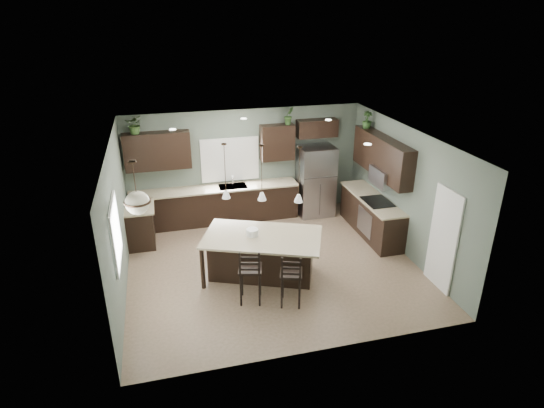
{
  "coord_description": "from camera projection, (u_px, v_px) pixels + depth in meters",
  "views": [
    {
      "loc": [
        -2.11,
        -8.16,
        5.1
      ],
      "look_at": [
        0.1,
        0.4,
        1.25
      ],
      "focal_mm": 30.0,
      "sensor_mm": 36.0,
      "label": 1
    }
  ],
  "objects": [
    {
      "name": "window_left",
      "position": [
        115.0,
        233.0,
        7.75
      ],
      "size": [
        0.02,
        1.1,
        1.0
      ],
      "primitive_type": "cube",
      "color": "white",
      "rests_on": "room_shell"
    },
    {
      "name": "chandelier",
      "position": [
        136.0,
        188.0,
        7.58
      ],
      "size": [
        0.45,
        0.45,
        0.96
      ],
      "primitive_type": null,
      "color": "beige",
      "rests_on": "room_shell"
    },
    {
      "name": "left_return_cabs",
      "position": [
        141.0,
        226.0,
        10.48
      ],
      "size": [
        0.6,
        0.9,
        0.9
      ],
      "primitive_type": "cube",
      "color": "black",
      "rests_on": "ground"
    },
    {
      "name": "window_back",
      "position": [
        230.0,
        159.0,
        11.48
      ],
      "size": [
        1.35,
        0.02,
        1.0
      ],
      "primitive_type": "cube",
      "color": "white",
      "rests_on": "room_shell"
    },
    {
      "name": "right_countertop",
      "position": [
        372.0,
        198.0,
        10.79
      ],
      "size": [
        0.66,
        2.35,
        0.04
      ],
      "primitive_type": "cube",
      "color": "#BCAB8E",
      "rests_on": "right_lower_cabs"
    },
    {
      "name": "back_lower_cabs",
      "position": [
        216.0,
        205.0,
        11.56
      ],
      "size": [
        4.2,
        0.6,
        0.9
      ],
      "primitive_type": "cube",
      "color": "black",
      "rests_on": "ground"
    },
    {
      "name": "ground",
      "position": [
        272.0,
        265.0,
        9.76
      ],
      "size": [
        6.0,
        6.0,
        0.0
      ],
      "primitive_type": "plane",
      "color": "#9E8466",
      "rests_on": "ground"
    },
    {
      "name": "left_return_countertop",
      "position": [
        139.0,
        207.0,
        10.29
      ],
      "size": [
        0.66,
        0.96,
        0.04
      ],
      "primitive_type": "cube",
      "color": "#BCAB8E",
      "rests_on": "left_return_cabs"
    },
    {
      "name": "pendant_left",
      "position": [
        225.0,
        171.0,
        8.56
      ],
      "size": [
        0.17,
        0.17,
        1.1
      ],
      "primitive_type": null,
      "color": "white",
      "rests_on": "room_shell"
    },
    {
      "name": "microwave",
      "position": [
        384.0,
        177.0,
        10.31
      ],
      "size": [
        0.4,
        0.75,
        0.4
      ],
      "primitive_type": "cube",
      "color": "gray",
      "rests_on": "right_upper_cabs"
    },
    {
      "name": "refrigerator",
      "position": [
        316.0,
        181.0,
        11.83
      ],
      "size": [
        0.9,
        0.74,
        1.85
      ],
      "primitive_type": "cube",
      "color": "gray",
      "rests_on": "ground"
    },
    {
      "name": "pantry_door",
      "position": [
        443.0,
        240.0,
        8.66
      ],
      "size": [
        0.04,
        0.82,
        2.04
      ],
      "primitive_type": "cube",
      "color": "white",
      "rests_on": "ground"
    },
    {
      "name": "bar_stool_center",
      "position": [
        250.0,
        275.0,
        8.36
      ],
      "size": [
        0.52,
        0.52,
        1.14
      ],
      "primitive_type": "cube",
      "rotation": [
        0.0,
        0.0,
        -0.26
      ],
      "color": "black",
      "rests_on": "ground"
    },
    {
      "name": "plant_back_right",
      "position": [
        289.0,
        116.0,
        11.23
      ],
      "size": [
        0.28,
        0.24,
        0.45
      ],
      "primitive_type": "imported",
      "rotation": [
        0.0,
        0.0,
        0.2
      ],
      "color": "#2F5123",
      "rests_on": "back_upper_right"
    },
    {
      "name": "pendant_center",
      "position": [
        262.0,
        173.0,
        8.47
      ],
      "size": [
        0.17,
        0.17,
        1.1
      ],
      "primitive_type": null,
      "color": "white",
      "rests_on": "room_shell"
    },
    {
      "name": "serving_dish",
      "position": [
        252.0,
        232.0,
        8.99
      ],
      "size": [
        0.24,
        0.24,
        0.14
      ],
      "primitive_type": "cylinder",
      "color": "white",
      "rests_on": "kitchen_island"
    },
    {
      "name": "wall_oven_front",
      "position": [
        364.0,
        222.0,
        10.66
      ],
      "size": [
        0.01,
        0.72,
        0.6
      ],
      "primitive_type": "cube",
      "color": "gray",
      "rests_on": "right_lower_cabs"
    },
    {
      "name": "back_upper_right",
      "position": [
        277.0,
        142.0,
        11.46
      ],
      "size": [
        0.85,
        0.34,
        0.9
      ],
      "primitive_type": "cube",
      "color": "black",
      "rests_on": "room_shell"
    },
    {
      "name": "cooktop",
      "position": [
        377.0,
        202.0,
        10.53
      ],
      "size": [
        0.58,
        0.75,
        0.02
      ],
      "primitive_type": "cube",
      "color": "black",
      "rests_on": "right_countertop"
    },
    {
      "name": "room_shell",
      "position": [
        272.0,
        192.0,
        9.09
      ],
      "size": [
        6.0,
        6.0,
        6.0
      ],
      "color": "#5C6A5D",
      "rests_on": "ground"
    },
    {
      "name": "back_countertop",
      "position": [
        215.0,
        188.0,
        11.36
      ],
      "size": [
        4.2,
        0.66,
        0.04
      ],
      "primitive_type": "cube",
      "color": "#BCAB8E",
      "rests_on": "back_lower_cabs"
    },
    {
      "name": "right_upper_cabs",
      "position": [
        382.0,
        156.0,
        10.41
      ],
      "size": [
        0.34,
        2.35,
        0.9
      ],
      "primitive_type": "cube",
      "color": "black",
      "rests_on": "room_shell"
    },
    {
      "name": "fridge_header",
      "position": [
        317.0,
        128.0,
        11.58
      ],
      "size": [
        1.05,
        0.34,
        0.45
      ],
      "primitive_type": "cube",
      "color": "black",
      "rests_on": "room_shell"
    },
    {
      "name": "right_lower_cabs",
      "position": [
        371.0,
        216.0,
        10.98
      ],
      "size": [
        0.6,
        2.35,
        0.9
      ],
      "primitive_type": "cube",
      "color": "black",
      "rests_on": "ground"
    },
    {
      "name": "faucet",
      "position": [
        233.0,
        181.0,
        11.37
      ],
      "size": [
        0.02,
        0.02,
        0.28
      ],
      "primitive_type": "cylinder",
      "color": "silver",
      "rests_on": "back_countertop"
    },
    {
      "name": "sink_inset",
      "position": [
        233.0,
        186.0,
        11.46
      ],
      "size": [
        0.7,
        0.45,
        0.01
      ],
      "primitive_type": "cube",
      "color": "gray",
      "rests_on": "back_countertop"
    },
    {
      "name": "bar_stool_right",
      "position": [
        291.0,
        279.0,
        8.28
      ],
      "size": [
        0.51,
        0.51,
        1.08
      ],
      "primitive_type": "cube",
      "rotation": [
        0.0,
        0.0,
        -0.33
      ],
      "color": "black",
      "rests_on": "ground"
    },
    {
      "name": "kitchen_island",
      "position": [
        262.0,
        256.0,
        9.18
      ],
      "size": [
        2.63,
        2.09,
        0.92
      ],
      "primitive_type": "cube",
      "rotation": [
        0.0,
        0.0,
        -0.39
      ],
      "color": "black",
      "rests_on": "ground"
    },
    {
      "name": "plant_back_left",
      "position": [
        135.0,
        124.0,
        10.39
      ],
      "size": [
        0.46,
        0.42,
        0.45
      ],
      "primitive_type": "imported",
      "rotation": [
        0.0,
        0.0,
        -0.18
      ],
      "color": "#2E4A20",
      "rests_on": "back_upper_left"
    },
    {
      "name": "back_upper_left",
      "position": [
        158.0,
        151.0,
        10.78
      ],
      "size": [
        1.55,
        0.34,
        0.9
      ],
      "primitive_type": "cube",
      "color": "black",
      "rests_on": "room_shell"
    },
    {
      "name": "plant_right_wall",
      "position": [
        367.0,
        120.0,
        10.89
      ],
      "size": [
        0.26,
        0.26,
        0.41
      ],
      "primitive_type": "imported",
      "rotation": [
        0.0,
        0.0,
        -0.16
      ],
      "color": "#305525",
      "rests_on": "right_upper_cabs"
    },
    {
      "name": "pendant_right",
      "position": [
        299.0,
        175.0,
        8.38
      ],
      "size": [
        0.17,
        0.17,
        1.1
      ],
      "primitive_type": null,
      "color": "white",
      "rests_on": "room_shell"
    }
  ]
}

